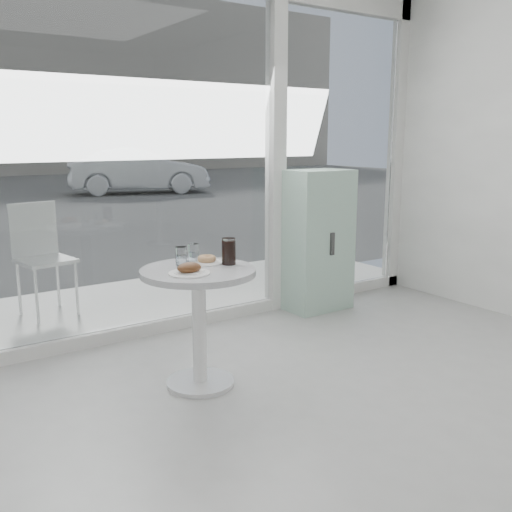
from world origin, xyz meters
TOP-DOWN VIEW (x-y plane):
  - storefront at (0.07, 3.00)m, footprint 5.00×0.14m
  - main_table at (-0.50, 1.90)m, footprint 0.72×0.72m
  - patio_deck at (0.00, 3.80)m, footprint 5.60×1.60m
  - mint_cabinet at (1.22, 2.78)m, footprint 0.60×0.42m
  - patio_chair at (-0.96, 3.90)m, footprint 0.49×0.49m
  - car_silver at (4.27, 14.15)m, footprint 4.07×2.39m
  - plate_fritter at (-0.61, 1.80)m, footprint 0.25×0.25m
  - plate_donut at (-0.38, 2.00)m, footprint 0.21×0.21m
  - water_tumbler_a at (-0.54, 2.05)m, footprint 0.07×0.07m
  - water_tumbler_b at (-0.43, 2.08)m, footprint 0.08×0.08m
  - cola_glass at (-0.28, 1.90)m, footprint 0.09×0.09m

SIDE VIEW (x-z plane):
  - patio_deck at x=0.00m, z-range 0.00..0.05m
  - main_table at x=-0.50m, z-range 0.17..0.94m
  - patio_chair at x=-0.96m, z-range 0.12..1.08m
  - car_silver at x=4.27m, z-range 0.00..1.27m
  - mint_cabinet at x=1.22m, z-range 0.00..1.28m
  - plate_donut at x=-0.38m, z-range 0.76..0.82m
  - plate_fritter at x=-0.61m, z-range 0.76..0.83m
  - water_tumbler_a at x=-0.54m, z-range 0.76..0.88m
  - water_tumbler_b at x=-0.43m, z-range 0.76..0.89m
  - cola_glass at x=-0.28m, z-range 0.77..0.94m
  - storefront at x=0.07m, z-range 0.21..3.21m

